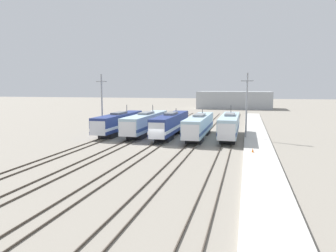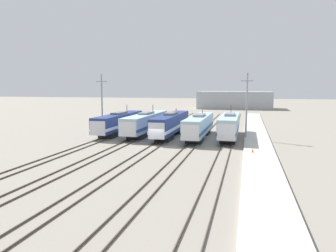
{
  "view_description": "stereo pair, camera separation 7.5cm",
  "coord_description": "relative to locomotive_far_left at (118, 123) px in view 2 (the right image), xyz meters",
  "views": [
    {
      "loc": [
        12.91,
        -45.98,
        8.68
      ],
      "look_at": [
        0.72,
        4.39,
        2.45
      ],
      "focal_mm": 35.0,
      "sensor_mm": 36.0,
      "label": 1
    },
    {
      "loc": [
        12.98,
        -45.96,
        8.68
      ],
      "look_at": [
        0.72,
        4.39,
        2.45
      ],
      "focal_mm": 35.0,
      "sensor_mm": 36.0,
      "label": 2
    }
  ],
  "objects": [
    {
      "name": "platform",
      "position": [
        24.74,
        -10.05,
        -1.93
      ],
      "size": [
        4.0,
        120.0,
        0.31
      ],
      "color": "beige",
      "rests_on": "ground_plane"
    },
    {
      "name": "traffic_cone",
      "position": [
        23.89,
        -13.31,
        -1.51
      ],
      "size": [
        0.29,
        0.29,
        0.53
      ],
      "color": "orange",
      "rests_on": "platform"
    },
    {
      "name": "locomotive_center_left",
      "position": [
        5.06,
        0.72,
        0.02
      ],
      "size": [
        3.12,
        19.73,
        5.18
      ],
      "color": "#232326",
      "rests_on": "ground_plane"
    },
    {
      "name": "locomotive_far_left",
      "position": [
        0.0,
        0.0,
        0.0
      ],
      "size": [
        2.93,
        18.39,
        5.18
      ],
      "color": "black",
      "rests_on": "ground_plane"
    },
    {
      "name": "locomotive_far_right",
      "position": [
        20.23,
        -0.95,
        0.1
      ],
      "size": [
        2.86,
        17.26,
        5.39
      ],
      "color": "#232326",
      "rests_on": "ground_plane"
    },
    {
      "name": "rail_pair_center",
      "position": [
        10.12,
        -10.05,
        -2.01
      ],
      "size": [
        1.51,
        120.0,
        0.15
      ],
      "color": "#4C4238",
      "rests_on": "ground_plane"
    },
    {
      "name": "catenary_tower_right",
      "position": [
        22.94,
        -0.63,
        3.62
      ],
      "size": [
        2.03,
        0.28,
        10.94
      ],
      "color": "gray",
      "rests_on": "ground_plane"
    },
    {
      "name": "depot_building",
      "position": [
        18.0,
        77.94,
        1.3
      ],
      "size": [
        28.72,
        14.92,
        6.77
      ],
      "color": "#9EA3A8",
      "rests_on": "ground_plane"
    },
    {
      "name": "catenary_tower_left",
      "position": [
        -2.85,
        -0.63,
        3.62
      ],
      "size": [
        2.03,
        0.28,
        10.94
      ],
      "color": "gray",
      "rests_on": "ground_plane"
    },
    {
      "name": "ground_plane",
      "position": [
        10.12,
        -10.05,
        -2.08
      ],
      "size": [
        400.0,
        400.0,
        0.0
      ],
      "primitive_type": "plane",
      "color": "gray"
    },
    {
      "name": "locomotive_center",
      "position": [
        10.12,
        -1.03,
        0.09
      ],
      "size": [
        2.76,
        19.12,
        4.68
      ],
      "color": "black",
      "rests_on": "ground_plane"
    },
    {
      "name": "locomotive_center_right",
      "position": [
        15.18,
        -1.56,
        0.02
      ],
      "size": [
        2.9,
        18.44,
        4.64
      ],
      "color": "#232326",
      "rests_on": "ground_plane"
    },
    {
      "name": "rail_pair_center_left",
      "position": [
        5.06,
        -10.05,
        -2.01
      ],
      "size": [
        1.51,
        120.0,
        0.15
      ],
      "color": "#4C4238",
      "rests_on": "ground_plane"
    },
    {
      "name": "rail_pair_far_left",
      "position": [
        0.0,
        -10.05,
        -2.01
      ],
      "size": [
        1.5,
        120.0,
        0.15
      ],
      "color": "#4C4238",
      "rests_on": "ground_plane"
    },
    {
      "name": "rail_pair_far_right",
      "position": [
        20.23,
        -10.05,
        -2.01
      ],
      "size": [
        1.5,
        120.0,
        0.15
      ],
      "color": "#4C4238",
      "rests_on": "ground_plane"
    },
    {
      "name": "rail_pair_center_right",
      "position": [
        15.18,
        -10.05,
        -2.01
      ],
      "size": [
        1.51,
        120.0,
        0.15
      ],
      "color": "#4C4238",
      "rests_on": "ground_plane"
    }
  ]
}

